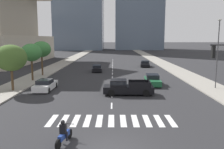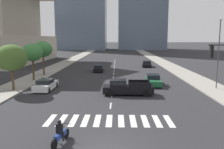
{
  "view_description": "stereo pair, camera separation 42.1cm",
  "coord_description": "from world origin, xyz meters",
  "px_view_note": "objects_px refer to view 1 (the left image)",
  "views": [
    {
      "loc": [
        0.15,
        -12.09,
        6.14
      ],
      "look_at": [
        0.0,
        14.93,
        2.0
      ],
      "focal_mm": 37.69,
      "sensor_mm": 36.0,
      "label": 1
    },
    {
      "loc": [
        0.57,
        -12.09,
        6.14
      ],
      "look_at": [
        0.0,
        14.93,
        2.0
      ],
      "focal_mm": 37.69,
      "sensor_mm": 36.0,
      "label": 2
    }
  ],
  "objects_px": {
    "sedan_green_3": "(152,80)",
    "street_lamp_east": "(218,49)",
    "street_tree_nearest": "(11,58)",
    "pickup_truck": "(126,87)",
    "sedan_black_2": "(145,64)",
    "sedan_black_0": "(97,68)",
    "motorcycle_lead": "(64,134)",
    "street_tree_third": "(41,49)",
    "sedan_white_1": "(45,85)",
    "street_tree_second": "(31,53)"
  },
  "relations": [
    {
      "from": "motorcycle_lead",
      "to": "street_lamp_east",
      "type": "height_order",
      "value": "street_lamp_east"
    },
    {
      "from": "pickup_truck",
      "to": "street_tree_nearest",
      "type": "distance_m",
      "value": 13.59
    },
    {
      "from": "sedan_white_1",
      "to": "sedan_black_2",
      "type": "height_order",
      "value": "sedan_white_1"
    },
    {
      "from": "sedan_black_0",
      "to": "street_tree_third",
      "type": "xyz_separation_m",
      "value": [
        -8.67,
        -5.27,
        3.81
      ]
    },
    {
      "from": "motorcycle_lead",
      "to": "sedan_black_2",
      "type": "xyz_separation_m",
      "value": [
        9.91,
        38.63,
        -0.0
      ]
    },
    {
      "from": "motorcycle_lead",
      "to": "street_tree_third",
      "type": "distance_m",
      "value": 27.24
    },
    {
      "from": "street_tree_nearest",
      "to": "sedan_white_1",
      "type": "bearing_deg",
      "value": 11.41
    },
    {
      "from": "sedan_black_0",
      "to": "motorcycle_lead",
      "type": "bearing_deg",
      "value": 176.38
    },
    {
      "from": "sedan_black_0",
      "to": "street_lamp_east",
      "type": "xyz_separation_m",
      "value": [
        15.65,
        -15.39,
        4.31
      ]
    },
    {
      "from": "pickup_truck",
      "to": "sedan_black_2",
      "type": "height_order",
      "value": "pickup_truck"
    },
    {
      "from": "pickup_truck",
      "to": "sedan_white_1",
      "type": "xyz_separation_m",
      "value": [
        -9.53,
        2.14,
        -0.19
      ]
    },
    {
      "from": "pickup_truck",
      "to": "sedan_green_3",
      "type": "distance_m",
      "value": 6.79
    },
    {
      "from": "pickup_truck",
      "to": "sedan_black_2",
      "type": "bearing_deg",
      "value": -100.84
    },
    {
      "from": "sedan_green_3",
      "to": "street_tree_nearest",
      "type": "relative_size",
      "value": 0.91
    },
    {
      "from": "pickup_truck",
      "to": "street_tree_second",
      "type": "height_order",
      "value": "street_tree_second"
    },
    {
      "from": "sedan_green_3",
      "to": "street_tree_third",
      "type": "relative_size",
      "value": 0.87
    },
    {
      "from": "pickup_truck",
      "to": "sedan_black_2",
      "type": "xyz_separation_m",
      "value": [
        5.63,
        26.24,
        -0.23
      ]
    },
    {
      "from": "sedan_green_3",
      "to": "street_tree_nearest",
      "type": "height_order",
      "value": "street_tree_nearest"
    },
    {
      "from": "sedan_white_1",
      "to": "street_lamp_east",
      "type": "xyz_separation_m",
      "value": [
        20.7,
        0.82,
        4.28
      ]
    },
    {
      "from": "sedan_black_0",
      "to": "street_tree_third",
      "type": "bearing_deg",
      "value": 117.3
    },
    {
      "from": "motorcycle_lead",
      "to": "sedan_black_2",
      "type": "bearing_deg",
      "value": -1.22
    },
    {
      "from": "sedan_white_1",
      "to": "sedan_black_2",
      "type": "relative_size",
      "value": 1.01
    },
    {
      "from": "sedan_white_1",
      "to": "street_tree_third",
      "type": "distance_m",
      "value": 12.13
    },
    {
      "from": "motorcycle_lead",
      "to": "sedan_white_1",
      "type": "distance_m",
      "value": 15.44
    },
    {
      "from": "pickup_truck",
      "to": "street_lamp_east",
      "type": "bearing_deg",
      "value": -163.91
    },
    {
      "from": "street_tree_third",
      "to": "street_lamp_east",
      "type": "bearing_deg",
      "value": -22.6
    },
    {
      "from": "street_lamp_east",
      "to": "sedan_black_0",
      "type": "bearing_deg",
      "value": 135.48
    },
    {
      "from": "sedan_black_2",
      "to": "sedan_green_3",
      "type": "height_order",
      "value": "sedan_green_3"
    },
    {
      "from": "pickup_truck",
      "to": "sedan_green_3",
      "type": "xyz_separation_m",
      "value": [
        3.86,
        5.58,
        -0.18
      ]
    },
    {
      "from": "sedan_green_3",
      "to": "pickup_truck",
      "type": "bearing_deg",
      "value": -31.66
    },
    {
      "from": "sedan_black_2",
      "to": "street_tree_second",
      "type": "relative_size",
      "value": 0.87
    },
    {
      "from": "sedan_green_3",
      "to": "street_lamp_east",
      "type": "distance_m",
      "value": 8.86
    },
    {
      "from": "motorcycle_lead",
      "to": "sedan_black_2",
      "type": "relative_size",
      "value": 0.46
    },
    {
      "from": "sedan_green_3",
      "to": "street_lamp_east",
      "type": "relative_size",
      "value": 0.58
    },
    {
      "from": "sedan_black_2",
      "to": "street_tree_nearest",
      "type": "relative_size",
      "value": 0.86
    },
    {
      "from": "sedan_black_0",
      "to": "sedan_green_3",
      "type": "bearing_deg",
      "value": -150.81
    },
    {
      "from": "sedan_black_2",
      "to": "street_lamp_east",
      "type": "distance_m",
      "value": 24.32
    },
    {
      "from": "street_lamp_east",
      "to": "street_tree_third",
      "type": "distance_m",
      "value": 26.35
    },
    {
      "from": "sedan_black_0",
      "to": "street_tree_nearest",
      "type": "xyz_separation_m",
      "value": [
        -8.67,
        -16.94,
        3.36
      ]
    },
    {
      "from": "street_tree_nearest",
      "to": "sedan_black_0",
      "type": "bearing_deg",
      "value": 62.9
    },
    {
      "from": "motorcycle_lead",
      "to": "street_tree_nearest",
      "type": "height_order",
      "value": "street_tree_nearest"
    },
    {
      "from": "sedan_white_1",
      "to": "pickup_truck",
      "type": "bearing_deg",
      "value": -101.08
    },
    {
      "from": "sedan_black_2",
      "to": "sedan_black_0",
      "type": "bearing_deg",
      "value": -46.07
    },
    {
      "from": "street_tree_nearest",
      "to": "street_tree_second",
      "type": "relative_size",
      "value": 1.01
    },
    {
      "from": "street_lamp_east",
      "to": "street_tree_third",
      "type": "relative_size",
      "value": 1.49
    },
    {
      "from": "sedan_white_1",
      "to": "sedan_black_2",
      "type": "distance_m",
      "value": 28.47
    },
    {
      "from": "sedan_green_3",
      "to": "street_tree_second",
      "type": "xyz_separation_m",
      "value": [
        -17.01,
        2.63,
        3.51
      ]
    },
    {
      "from": "pickup_truck",
      "to": "sedan_black_2",
      "type": "distance_m",
      "value": 26.84
    },
    {
      "from": "sedan_black_2",
      "to": "motorcycle_lead",
      "type": "bearing_deg",
      "value": -8.46
    },
    {
      "from": "sedan_white_1",
      "to": "street_lamp_east",
      "type": "relative_size",
      "value": 0.56
    }
  ]
}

